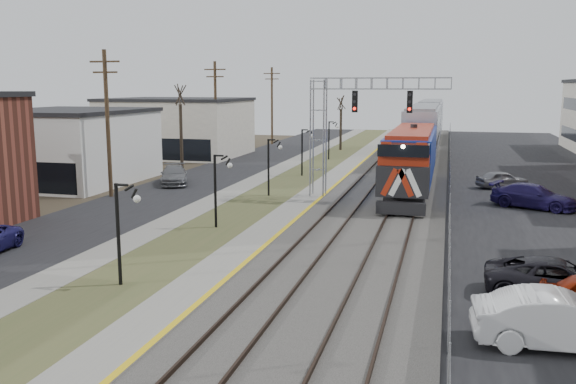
% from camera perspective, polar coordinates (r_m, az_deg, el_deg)
% --- Properties ---
extents(street_west, '(7.00, 120.00, 0.04)m').
position_cam_1_polar(street_west, '(51.49, -7.62, 1.34)').
color(street_west, black).
rests_on(street_west, ground).
extents(sidewalk, '(2.00, 120.00, 0.08)m').
position_cam_1_polar(sidewalk, '(49.96, -2.84, 1.18)').
color(sidewalk, gray).
rests_on(sidewalk, ground).
extents(grass_median, '(4.00, 120.00, 0.06)m').
position_cam_1_polar(grass_median, '(49.15, 0.50, 1.04)').
color(grass_median, '#464F2A').
rests_on(grass_median, ground).
extents(platform, '(2.00, 120.00, 0.24)m').
position_cam_1_polar(platform, '(48.49, 3.94, 1.00)').
color(platform, gray).
rests_on(platform, ground).
extents(ballast_bed, '(8.00, 120.00, 0.20)m').
position_cam_1_polar(ballast_bed, '(47.83, 9.83, 0.73)').
color(ballast_bed, '#595651').
rests_on(ballast_bed, ground).
extents(parking_lot, '(16.00, 120.00, 0.04)m').
position_cam_1_polar(parking_lot, '(48.35, 24.13, 0.01)').
color(parking_lot, black).
rests_on(parking_lot, ground).
extents(platform_edge, '(0.24, 120.00, 0.01)m').
position_cam_1_polar(platform_edge, '(48.32, 4.96, 1.11)').
color(platform_edge, gold).
rests_on(platform_edge, platform).
extents(track_near, '(1.58, 120.00, 0.15)m').
position_cam_1_polar(track_near, '(48.00, 7.46, 1.04)').
color(track_near, '#2D2119').
rests_on(track_near, ballast_bed).
extents(track_far, '(1.58, 120.00, 0.15)m').
position_cam_1_polar(track_far, '(47.70, 11.63, 0.86)').
color(track_far, '#2D2119').
rests_on(track_far, ballast_bed).
extents(train, '(3.00, 63.05, 5.33)m').
position_cam_1_polar(train, '(67.73, 12.70, 5.66)').
color(train, '#122C98').
rests_on(train, ground).
extents(signal_gantry, '(9.00, 1.07, 8.15)m').
position_cam_1_polar(signal_gantry, '(40.67, 5.25, 7.03)').
color(signal_gantry, gray).
rests_on(signal_gantry, ground).
extents(lampposts, '(0.14, 62.14, 4.00)m').
position_cam_1_polar(lampposts, '(33.09, -6.64, 0.10)').
color(lampposts, black).
rests_on(lampposts, ground).
extents(utility_poles, '(0.28, 80.28, 10.00)m').
position_cam_1_polar(utility_poles, '(43.41, -16.52, 6.07)').
color(utility_poles, '#4C3823').
rests_on(utility_poles, ground).
extents(fence, '(0.04, 120.00, 1.60)m').
position_cam_1_polar(fence, '(47.56, 14.90, 1.35)').
color(fence, gray).
rests_on(fence, ground).
extents(buildings_west, '(14.00, 67.00, 7.00)m').
position_cam_1_polar(buildings_west, '(46.63, -23.77, 3.42)').
color(buildings_west, beige).
rests_on(buildings_west, ground).
extents(bare_trees, '(12.30, 42.30, 5.95)m').
position_cam_1_polar(bare_trees, '(55.21, -7.26, 4.73)').
color(bare_trees, '#382D23').
rests_on(bare_trees, ground).
extents(car_lot_b, '(5.08, 2.06, 1.64)m').
position_cam_1_polar(car_lot_b, '(19.72, 24.16, -11.06)').
color(car_lot_b, white).
rests_on(car_lot_b, ground).
extents(car_lot_c, '(5.23, 2.71, 1.41)m').
position_cam_1_polar(car_lot_c, '(24.12, 23.92, -7.56)').
color(car_lot_c, black).
rests_on(car_lot_c, ground).
extents(car_lot_d, '(5.57, 4.02, 1.50)m').
position_cam_1_polar(car_lot_d, '(41.05, 22.00, -0.43)').
color(car_lot_d, '#1F164E').
rests_on(car_lot_d, ground).
extents(car_lot_e, '(4.13, 3.00, 1.31)m').
position_cam_1_polar(car_lot_e, '(48.32, 19.42, 1.07)').
color(car_lot_e, gray).
rests_on(car_lot_e, ground).
extents(car_street_b, '(3.85, 5.32, 1.43)m').
position_cam_1_polar(car_street_b, '(48.32, -10.61, 1.54)').
color(car_street_b, slate).
rests_on(car_street_b, ground).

